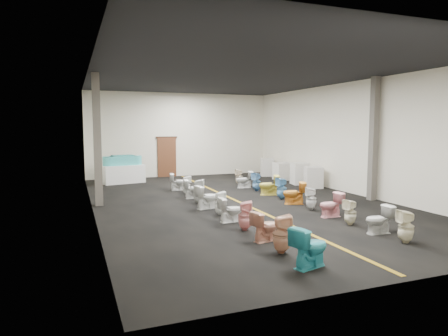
{
  "coord_description": "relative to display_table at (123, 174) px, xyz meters",
  "views": [
    {
      "loc": [
        -5.56,
        -13.18,
        2.73
      ],
      "look_at": [
        -0.15,
        1.0,
        1.13
      ],
      "focal_mm": 32.0,
      "sensor_mm": 36.0,
      "label": 1
    }
  ],
  "objects": [
    {
      "name": "appliance_crate_b",
      "position": [
        7.72,
        -3.45,
        0.07
      ],
      "size": [
        0.85,
        0.85,
        1.01
      ],
      "primitive_type": "cube",
      "rotation": [
        0.0,
        0.0,
        -0.18
      ],
      "color": "silver",
      "rests_on": "floor"
    },
    {
      "name": "toilet_right_5",
      "position": [
        4.96,
        -7.55,
        -0.04
      ],
      "size": [
        0.87,
        0.65,
        0.79
      ],
      "primitive_type": "imported",
      "rotation": [
        0.0,
        0.0,
        -1.87
      ],
      "color": "orange",
      "rests_on": "floor"
    },
    {
      "name": "column_left",
      "position": [
        -1.43,
        -5.37,
        1.82
      ],
      "size": [
        0.25,
        0.25,
        4.5
      ],
      "primitive_type": "cube",
      "color": "#59544C",
      "rests_on": "floor"
    },
    {
      "name": "toilet_left_1",
      "position": [
        1.89,
        -12.19,
        -0.01
      ],
      "size": [
        0.48,
        0.47,
        0.84
      ],
      "primitive_type": "imported",
      "rotation": [
        0.0,
        0.0,
        1.3
      ],
      "color": "tan",
      "rests_on": "floor"
    },
    {
      "name": "wall_front",
      "position": [
        3.32,
        -14.37,
        1.82
      ],
      "size": [
        10.0,
        0.0,
        10.0
      ],
      "primitive_type": "plane",
      "rotation": [
        -1.57,
        0.0,
        0.0
      ],
      "color": "silver",
      "rests_on": "ground"
    },
    {
      "name": "wall_right",
      "position": [
        8.32,
        -6.37,
        1.82
      ],
      "size": [
        0.0,
        16.0,
        16.0
      ],
      "primitive_type": "plane",
      "rotation": [
        1.57,
        0.0,
        -1.57
      ],
      "color": "silver",
      "rests_on": "ground"
    },
    {
      "name": "toilet_right_6",
      "position": [
        5.02,
        -6.57,
        -0.02
      ],
      "size": [
        0.4,
        0.4,
        0.82
      ],
      "primitive_type": "imported",
      "rotation": [
        0.0,
        0.0,
        -1.49
      ],
      "color": "#62A3D2",
      "rests_on": "floor"
    },
    {
      "name": "aisle_stripe",
      "position": [
        3.32,
        -6.37,
        -0.43
      ],
      "size": [
        0.12,
        15.6,
        0.01
      ],
      "primitive_type": "cube",
      "color": "#8E6A14",
      "rests_on": "floor"
    },
    {
      "name": "toilet_left_5",
      "position": [
        1.97,
        -8.16,
        -0.07
      ],
      "size": [
        0.36,
        0.35,
        0.72
      ],
      "primitive_type": "imported",
      "rotation": [
        0.0,
        0.0,
        1.48
      ],
      "color": "white",
      "rests_on": "floor"
    },
    {
      "name": "toilet_right_9",
      "position": [
        4.84,
        -3.53,
        -0.06
      ],
      "size": [
        0.79,
        0.53,
        0.74
      ],
      "primitive_type": "imported",
      "rotation": [
        0.0,
        0.0,
        -1.74
      ],
      "color": "silver",
      "rests_on": "floor"
    },
    {
      "name": "toilet_right_4",
      "position": [
        4.98,
        -8.6,
        -0.05
      ],
      "size": [
        0.44,
        0.44,
        0.75
      ],
      "primitive_type": "imported",
      "rotation": [
        0.0,
        0.0,
        -1.95
      ],
      "color": "silver",
      "rests_on": "floor"
    },
    {
      "name": "wall_back",
      "position": [
        3.32,
        1.63,
        1.82
      ],
      "size": [
        10.0,
        0.0,
        10.0
      ],
      "primitive_type": "plane",
      "rotation": [
        1.57,
        0.0,
        0.0
      ],
      "color": "silver",
      "rests_on": "ground"
    },
    {
      "name": "toilet_left_2",
      "position": [
        1.99,
        -11.24,
        -0.07
      ],
      "size": [
        0.78,
        0.56,
        0.72
      ],
      "primitive_type": "imported",
      "rotation": [
        0.0,
        0.0,
        1.8
      ],
      "color": "#DF997F",
      "rests_on": "floor"
    },
    {
      "name": "appliance_crate_a",
      "position": [
        7.72,
        -4.58,
        0.04
      ],
      "size": [
        0.93,
        0.93,
        0.93
      ],
      "primitive_type": "cube",
      "rotation": [
        0.0,
        0.0,
        -0.34
      ],
      "color": "silver",
      "rests_on": "floor"
    },
    {
      "name": "bathtub",
      "position": [
        -0.0,
        0.0,
        0.64
      ],
      "size": [
        1.85,
        0.79,
        0.55
      ],
      "rotation": [
        0.0,
        0.0,
        0.11
      ],
      "color": "#42BEBF",
      "rests_on": "display_table"
    },
    {
      "name": "toilet_left_4",
      "position": [
        1.92,
        -9.17,
        -0.08
      ],
      "size": [
        0.71,
        0.43,
        0.71
      ],
      "primitive_type": "imported",
      "rotation": [
        0.0,
        0.0,
        1.62
      ],
      "color": "white",
      "rests_on": "floor"
    },
    {
      "name": "wall_left",
      "position": [
        -1.68,
        -6.37,
        1.82
      ],
      "size": [
        0.0,
        16.0,
        16.0
      ],
      "primitive_type": "plane",
      "rotation": [
        1.57,
        0.0,
        1.57
      ],
      "color": "silver",
      "rests_on": "ground"
    },
    {
      "name": "toilet_left_3",
      "position": [
        1.93,
        -10.17,
        -0.04
      ],
      "size": [
        0.46,
        0.46,
        0.79
      ],
      "primitive_type": "imported",
      "rotation": [
        0.0,
        0.0,
        1.21
      ],
      "color": "pink",
      "rests_on": "floor"
    },
    {
      "name": "appliance_crate_c",
      "position": [
        7.72,
        -1.77,
        0.01
      ],
      "size": [
        0.81,
        0.81,
        0.87
      ],
      "primitive_type": "cube",
      "rotation": [
        0.0,
        0.0,
        -0.05
      ],
      "color": "white",
      "rests_on": "floor"
    },
    {
      "name": "toilet_left_8",
      "position": [
        2.0,
        -5.19,
        -0.07
      ],
      "size": [
        0.77,
        0.51,
        0.73
      ],
      "primitive_type": "imported",
      "rotation": [
        0.0,
        0.0,
        1.41
      ],
      "color": "white",
      "rests_on": "floor"
    },
    {
      "name": "toilet_right_10",
      "position": [
        5.01,
        -2.55,
        -0.07
      ],
      "size": [
        0.34,
        0.34,
        0.72
      ],
      "primitive_type": "imported",
      "rotation": [
        0.0,
        0.0,
        -1.61
      ],
      "color": "beige",
      "rests_on": "floor"
    },
    {
      "name": "toilet_right_3",
      "position": [
        4.97,
        -9.68,
        -0.06
      ],
      "size": [
        0.73,
        0.42,
        0.74
      ],
      "primitive_type": "imported",
      "rotation": [
        0.0,
        0.0,
        -1.57
      ],
      "color": "#F9A3AA",
      "rests_on": "floor"
    },
    {
      "name": "display_table",
      "position": [
        0.0,
        0.0,
        0.0
      ],
      "size": [
        2.1,
        1.37,
        0.86
      ],
      "primitive_type": "cube",
      "rotation": [
        0.0,
        0.0,
        0.22
      ],
      "color": "white",
      "rests_on": "floor"
    },
    {
      "name": "toilet_left_0",
      "position": [
        1.99,
        -13.13,
        -0.02
      ],
      "size": [
        0.89,
        0.66,
        0.82
      ],
      "primitive_type": "imported",
      "rotation": [
        0.0,
        0.0,
        1.85
      ],
      "color": "teal",
      "rests_on": "floor"
    },
    {
      "name": "toilet_right_8",
      "position": [
        4.97,
        -4.51,
        -0.04
      ],
      "size": [
        0.47,
        0.47,
        0.78
      ],
      "primitive_type": "imported",
      "rotation": [
        0.0,
        0.0,
        -1.15
      ],
      "color": "#669BCB",
      "rests_on": "floor"
    },
    {
      "name": "back_door",
      "position": [
        2.52,
        1.57,
        0.62
      ],
      "size": [
        1.0,
        0.1,
        2.1
      ],
      "primitive_type": "cube",
      "color": "#562D19",
      "rests_on": "floor"
    },
    {
      "name": "toilet_right_0",
      "position": [
        4.98,
        -12.56,
        -0.04
      ],
      "size": [
        0.44,
        0.43,
        0.79
      ],
      "primitive_type": "imported",
      "rotation": [
        0.0,
        0.0,
        -1.82
      ],
      "color": "beige",
      "rests_on": "floor"
    },
    {
      "name": "column_right",
      "position": [
        8.07,
        -7.87,
        1.82
      ],
      "size": [
        0.25,
        0.25,
        4.5
      ],
      "primitive_type": "cube",
      "color": "#59544C",
      "rests_on": "floor"
    },
    {
      "name": "toilet_left_10",
      "position": [
        1.95,
        -3.12,
        -0.07
      ],
      "size": [
        0.78,
        0.53,
        0.73
      ],
      "primitive_type": "imported",
      "rotation": [
        0.0,
        0.0,
        1.38
      ],
      "color": "silver",
      "rests_on": "floor"
    },
    {
      "name": "floor",
      "position": [
        3.32,
        -6.37,
        -0.43
      ],
      "size": [
        16.0,
        16.0,
        0.0
      ],
      "primitive_type": "plane",
      "color": "black",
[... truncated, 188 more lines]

